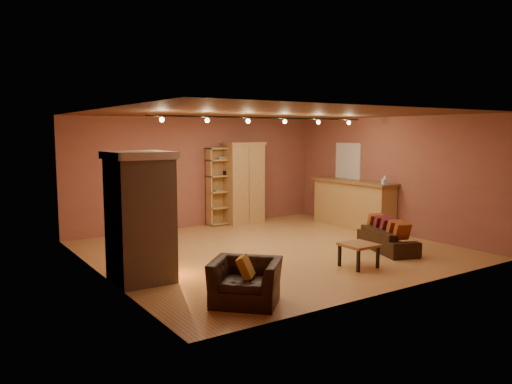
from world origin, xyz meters
TOP-DOWN VIEW (x-y plane):
  - floor at (0.00, 0.00)m, footprint 7.00×7.00m
  - ceiling at (0.00, 0.00)m, footprint 7.00×7.00m
  - back_wall at (0.00, 3.25)m, footprint 7.00×0.02m
  - left_wall at (-3.50, 0.00)m, footprint 0.02×6.50m
  - right_wall at (3.50, 0.00)m, footprint 0.02×6.50m
  - fireplace at (-3.04, -0.60)m, footprint 1.01×0.98m
  - back_window at (-1.30, 3.23)m, footprint 0.56×0.04m
  - bookcase at (0.58, 3.14)m, footprint 0.83×0.32m
  - armoire at (1.18, 2.98)m, footprint 1.07×0.61m
  - bar_counter at (3.20, 0.91)m, footprint 0.67×2.52m
  - tissue_box at (3.15, -0.17)m, footprint 0.17×0.17m
  - right_window at (3.47, 1.40)m, footprint 0.05×0.90m
  - loveseat at (1.94, -1.37)m, footprint 0.95×1.63m
  - armchair at (-2.21, -2.45)m, footprint 1.12×1.12m
  - coffee_table at (0.52, -1.96)m, footprint 0.58×0.58m
  - track_rail at (0.00, 0.20)m, footprint 5.20×0.09m

SIDE VIEW (x-z plane):
  - floor at x=0.00m, z-range 0.00..0.00m
  - loveseat at x=1.94m, z-range -0.02..0.68m
  - coffee_table at x=0.52m, z-range 0.15..0.59m
  - armchair at x=-2.21m, z-range 0.00..0.84m
  - bar_counter at x=3.20m, z-range 0.01..1.21m
  - bookcase at x=0.58m, z-range 0.02..2.05m
  - fireplace at x=-3.04m, z-range 0.00..2.12m
  - armoire at x=1.18m, z-range 0.01..2.17m
  - tissue_box at x=3.15m, z-range 1.18..1.41m
  - back_wall at x=0.00m, z-range 0.00..2.80m
  - left_wall at x=-3.50m, z-range 0.00..2.80m
  - right_wall at x=3.50m, z-range 0.00..2.80m
  - back_window at x=-1.30m, z-range 1.12..1.98m
  - right_window at x=3.47m, z-range 1.15..2.15m
  - track_rail at x=0.00m, z-range 2.62..2.75m
  - ceiling at x=0.00m, z-range 2.80..2.80m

